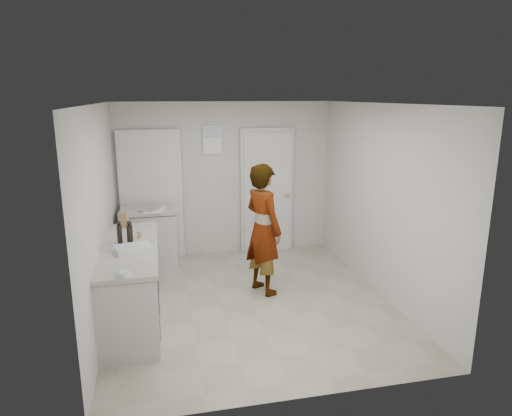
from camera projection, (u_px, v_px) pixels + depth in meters
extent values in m
plane|color=#A29B88|center=(250.00, 301.00, 5.90)|extent=(4.00, 4.00, 0.00)
plane|color=beige|center=(225.00, 179.00, 7.50)|extent=(3.50, 0.00, 3.50)
plane|color=beige|center=(299.00, 266.00, 3.71)|extent=(3.50, 0.00, 3.50)
plane|color=beige|center=(101.00, 216.00, 5.24)|extent=(0.00, 4.00, 4.00)
plane|color=beige|center=(380.00, 201.00, 5.97)|extent=(0.00, 4.00, 4.00)
plane|color=silver|center=(249.00, 104.00, 5.30)|extent=(4.00, 4.00, 0.00)
cube|color=silver|center=(267.00, 193.00, 7.64)|extent=(0.80, 0.05, 2.00)
cube|color=silver|center=(267.00, 191.00, 7.66)|extent=(0.90, 0.04, 2.10)
sphere|color=tan|center=(287.00, 196.00, 7.67)|extent=(0.07, 0.07, 0.07)
cube|color=white|center=(212.00, 140.00, 7.27)|extent=(0.30, 0.02, 0.45)
cube|color=black|center=(151.00, 197.00, 7.27)|extent=(0.90, 0.05, 2.04)
cube|color=silver|center=(151.00, 196.00, 7.24)|extent=(0.98, 0.02, 2.10)
cube|color=silver|center=(132.00, 287.00, 5.31)|extent=(0.60, 1.90, 0.86)
cube|color=black|center=(134.00, 317.00, 5.40)|extent=(0.56, 1.86, 0.08)
cube|color=#B4B2A5|center=(129.00, 248.00, 5.19)|extent=(0.64, 1.96, 0.05)
cube|color=silver|center=(150.00, 240.00, 7.01)|extent=(0.80, 0.55, 0.86)
cube|color=black|center=(151.00, 264.00, 7.10)|extent=(0.75, 0.54, 0.08)
cube|color=#B4B2A5|center=(148.00, 210.00, 6.89)|extent=(0.84, 0.61, 0.05)
imported|color=silver|center=(263.00, 229.00, 6.02)|extent=(0.65, 0.76, 1.75)
cube|color=#8A6145|center=(123.00, 220.00, 5.90)|extent=(0.13, 0.09, 0.20)
cylinder|color=tan|center=(140.00, 234.00, 5.48)|extent=(0.06, 0.06, 0.09)
cylinder|color=black|center=(130.00, 235.00, 5.25)|extent=(0.07, 0.07, 0.22)
sphere|color=black|center=(129.00, 223.00, 5.22)|extent=(0.06, 0.06, 0.06)
cylinder|color=black|center=(120.00, 234.00, 5.28)|extent=(0.06, 0.06, 0.22)
sphere|color=black|center=(119.00, 223.00, 5.24)|extent=(0.05, 0.05, 0.05)
cube|color=silver|center=(133.00, 248.00, 5.01)|extent=(0.43, 0.36, 0.07)
cube|color=white|center=(133.00, 249.00, 5.01)|extent=(0.38, 0.30, 0.05)
cylinder|color=silver|center=(124.00, 274.00, 4.33)|extent=(0.13, 0.13, 0.05)
sphere|color=white|center=(122.00, 274.00, 4.32)|extent=(0.04, 0.04, 0.04)
sphere|color=white|center=(126.00, 273.00, 4.34)|extent=(0.04, 0.04, 0.04)
cube|color=white|center=(154.00, 210.00, 6.78)|extent=(0.33, 0.39, 0.01)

